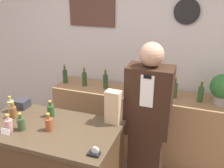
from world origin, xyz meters
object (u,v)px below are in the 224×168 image
at_px(paper_bag, 113,107).
at_px(shopkeeper, 147,127).
at_px(tape_dispenser, 94,153).
at_px(potted_plant, 223,88).

bearing_deg(paper_bag, shopkeeper, 38.61).
bearing_deg(tape_dispenser, potted_plant, 55.72).
relative_size(shopkeeper, potted_plant, 4.76).
bearing_deg(paper_bag, potted_plant, 42.39).
relative_size(shopkeeper, tape_dispenser, 18.89).
distance_m(shopkeeper, paper_bag, 0.45).
relative_size(shopkeeper, paper_bag, 5.39).
bearing_deg(paper_bag, tape_dispenser, -87.25).
bearing_deg(potted_plant, shopkeeper, -136.19).
bearing_deg(potted_plant, tape_dispenser, -124.28).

